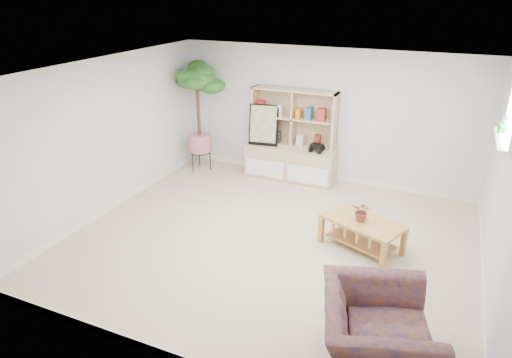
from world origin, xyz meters
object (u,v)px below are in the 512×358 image
at_px(storage_unit, 291,136).
at_px(coffee_table, 361,235).
at_px(armchair, 377,331).
at_px(floor_tree, 199,118).

relative_size(storage_unit, coffee_table, 1.58).
bearing_deg(storage_unit, armchair, -60.34).
bearing_deg(armchair, coffee_table, -1.46).
distance_m(coffee_table, armchair, 2.15).
xyz_separation_m(storage_unit, floor_tree, (-1.77, -0.27, 0.21)).
bearing_deg(armchair, storage_unit, 13.23).
xyz_separation_m(storage_unit, coffee_table, (1.74, -1.95, -0.62)).
distance_m(storage_unit, coffee_table, 2.68).
distance_m(floor_tree, armchair, 5.56).
bearing_deg(floor_tree, storage_unit, 8.56).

